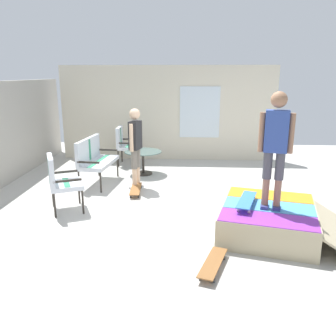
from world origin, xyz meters
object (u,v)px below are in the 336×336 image
object	(u,v)px
patio_chair_near_house	(124,142)
patio_chair_by_wall	(59,178)
skateboard_on_ramp	(247,200)
patio_table	(143,158)
skateboard_by_bench	(136,189)
patio_bench	(94,157)
skateboard_spare	(213,263)
person_skater	(276,142)
skate_ramp	(270,220)
person_watching	(135,143)

from	to	relation	value
patio_chair_near_house	patio_chair_by_wall	size ratio (longest dim) A/B	1.00
patio_chair_near_house	skateboard_on_ramp	xyz separation A→B (m)	(-4.06, -2.61, -0.08)
patio_table	skateboard_by_bench	xyz separation A→B (m)	(-1.42, -0.03, -0.32)
patio_bench	patio_chair_by_wall	xyz separation A→B (m)	(-1.65, 0.17, -0.00)
patio_chair_by_wall	skateboard_spare	world-z (taller)	patio_chair_by_wall
patio_bench	skateboard_spare	world-z (taller)	patio_bench
patio_table	skateboard_by_bench	distance (m)	1.45
person_skater	skateboard_by_bench	world-z (taller)	person_skater
skate_ramp	person_skater	xyz separation A→B (m)	(-0.08, 0.03, 1.22)
skate_ramp	patio_chair_by_wall	world-z (taller)	patio_chair_by_wall
skate_ramp	patio_bench	size ratio (longest dim) A/B	1.74
patio_chair_near_house	patio_table	xyz separation A→B (m)	(-0.91, -0.62, -0.21)
skate_ramp	skateboard_spare	bearing A→B (deg)	139.23
skate_ramp	patio_chair_near_house	bearing A→B (deg)	36.27
person_watching	skateboard_on_ramp	size ratio (longest dim) A/B	2.06
person_watching	patio_chair_by_wall	bearing A→B (deg)	140.37
skate_ramp	patio_chair_near_house	world-z (taller)	patio_chair_near_house
skateboard_by_bench	skateboard_spare	world-z (taller)	same
skateboard_on_ramp	person_watching	bearing A→B (deg)	43.75
skate_ramp	person_skater	world-z (taller)	person_skater
patio_table	skateboard_spare	world-z (taller)	patio_table
patio_chair_by_wall	person_watching	world-z (taller)	person_watching
patio_chair_near_house	person_skater	distance (m)	5.15
patio_table	skateboard_by_bench	world-z (taller)	patio_table
patio_chair_by_wall	skateboard_spare	size ratio (longest dim) A/B	1.24
skate_ramp	patio_chair_by_wall	bearing A→B (deg)	78.81
patio_chair_by_wall	patio_table	distance (m)	2.72
patio_chair_near_house	person_skater	size ratio (longest dim) A/B	0.60
person_watching	person_skater	distance (m)	3.21
patio_chair_by_wall	skateboard_on_ramp	bearing A→B (deg)	-102.58
patio_chair_by_wall	person_skater	bearing A→B (deg)	-102.53
patio_chair_by_wall	skateboard_by_bench	bearing A→B (deg)	-48.71
person_skater	skateboard_by_bench	xyz separation A→B (m)	(1.81, 2.30, -1.36)
patio_bench	patio_table	bearing A→B (deg)	-50.74
skate_ramp	patio_chair_by_wall	size ratio (longest dim) A/B	2.22
patio_bench	patio_chair_near_house	xyz separation A→B (m)	(1.71, -0.36, -0.00)
patio_bench	patio_table	distance (m)	1.29
patio_chair_by_wall	person_watching	xyz separation A→B (m)	(1.38, -1.15, 0.38)
skate_ramp	skateboard_spare	size ratio (longest dim) A/B	2.75
patio_chair_near_house	skateboard_on_ramp	distance (m)	4.83
patio_table	person_skater	world-z (taller)	person_skater
patio_chair_near_house	person_watching	world-z (taller)	person_watching
patio_chair_near_house	patio_chair_by_wall	distance (m)	3.41
patio_chair_near_house	skateboard_spare	xyz separation A→B (m)	(-5.13, -2.05, -0.53)
skateboard_on_ramp	patio_chair_near_house	bearing A→B (deg)	32.70
patio_bench	skateboard_on_ramp	size ratio (longest dim) A/B	1.58
patio_bench	patio_table	size ratio (longest dim) A/B	1.44
skate_ramp	skateboard_spare	xyz separation A→B (m)	(-1.08, 0.93, -0.14)
person_watching	skateboard_on_ramp	xyz separation A→B (m)	(-2.08, -2.00, -0.46)
patio_chair_near_house	skateboard_spare	world-z (taller)	patio_chair_near_house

